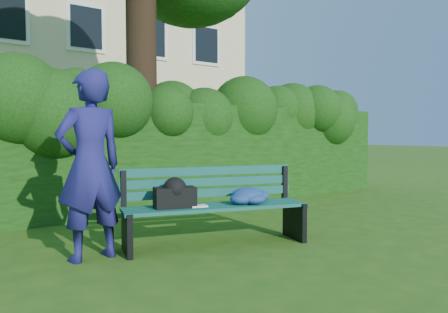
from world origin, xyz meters
TOP-DOWN VIEW (x-y plane):
  - ground at (0.00, 0.00)m, footprint 80.00×80.00m
  - apartment_building at (-0.00, 13.99)m, footprint 16.00×8.08m
  - hedge at (0.00, 2.20)m, footprint 10.00×1.00m
  - park_bench at (-0.90, -0.47)m, footprint 2.18×1.13m
  - man_reading at (-2.27, -0.20)m, footprint 0.75×0.54m

SIDE VIEW (x-z plane):
  - ground at x=0.00m, z-range 0.00..0.00m
  - park_bench at x=-0.90m, z-range 0.06..0.95m
  - hedge at x=0.00m, z-range 0.00..1.80m
  - man_reading at x=-2.27m, z-range 0.00..1.93m
  - apartment_building at x=0.00m, z-range 0.00..12.00m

